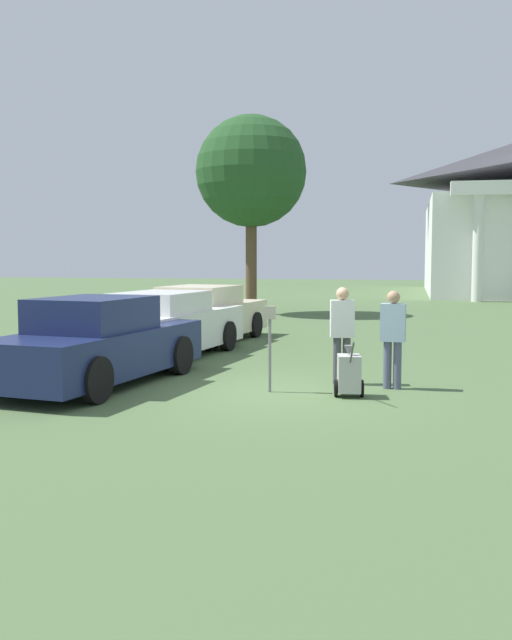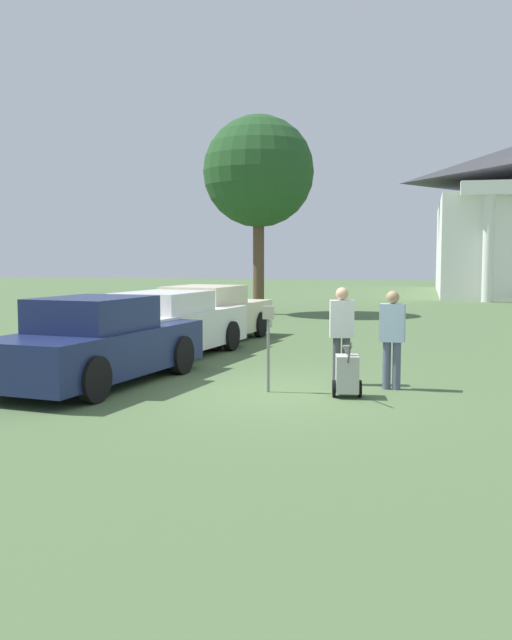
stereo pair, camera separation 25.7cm
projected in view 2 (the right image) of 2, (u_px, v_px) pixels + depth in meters
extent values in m
plane|color=#4C663D|center=(267.00, 392.00, 12.04)|extent=(120.00, 120.00, 0.00)
cube|color=#19234C|center=(100.00, 351.00, 12.75)|extent=(2.44, 4.98, 0.78)
cube|color=#19234C|center=(93.00, 314.00, 12.52)|extent=(1.85, 2.20, 0.58)
cylinder|color=black|center=(104.00, 351.00, 14.47)|extent=(0.28, 0.76, 0.74)
cylinder|color=black|center=(182.00, 355.00, 13.83)|extent=(0.28, 0.76, 0.74)
cylinder|color=black|center=(3.00, 373.00, 11.72)|extent=(0.28, 0.76, 0.74)
cylinder|color=black|center=(94.00, 380.00, 11.08)|extent=(0.28, 0.76, 0.74)
cube|color=silver|center=(168.00, 330.00, 16.12)|extent=(2.48, 5.35, 0.85)
cube|color=silver|center=(163.00, 302.00, 15.87)|extent=(1.86, 2.36, 0.45)
cylinder|color=black|center=(167.00, 333.00, 17.94)|extent=(0.28, 0.74, 0.72)
cylinder|color=black|center=(231.00, 336.00, 17.31)|extent=(0.28, 0.74, 0.72)
cylinder|color=black|center=(95.00, 348.00, 14.97)|extent=(0.28, 0.74, 0.72)
cylinder|color=black|center=(168.00, 352.00, 14.34)|extent=(0.28, 0.74, 0.72)
cube|color=beige|center=(207.00, 319.00, 19.06)|extent=(2.55, 5.24, 0.82)
cube|color=beige|center=(204.00, 295.00, 18.81)|extent=(1.93, 2.32, 0.49)
cylinder|color=black|center=(202.00, 322.00, 20.86)|extent=(0.28, 0.73, 0.72)
cylinder|color=black|center=(260.00, 325.00, 20.19)|extent=(0.28, 0.73, 0.72)
cylinder|color=black|center=(148.00, 333.00, 17.96)|extent=(0.28, 0.73, 0.72)
cylinder|color=black|center=(214.00, 336.00, 17.30)|extent=(0.28, 0.73, 0.72)
cylinder|color=slate|center=(268.00, 356.00, 11.98)|extent=(0.05, 0.05, 1.23)
cube|color=gray|center=(268.00, 313.00, 11.92)|extent=(0.18, 0.09, 0.22)
cylinder|color=#3F3F47|center=(346.00, 361.00, 12.73)|extent=(0.14, 0.14, 0.84)
cylinder|color=#3F3F47|center=(337.00, 361.00, 12.74)|extent=(0.14, 0.14, 0.84)
cube|color=silver|center=(342.00, 319.00, 12.67)|extent=(0.46, 0.30, 0.67)
sphere|color=tan|center=(342.00, 294.00, 12.63)|extent=(0.23, 0.23, 0.23)
cylinder|color=#515670|center=(397.00, 366.00, 12.21)|extent=(0.14, 0.14, 0.82)
cylinder|color=#515670|center=(387.00, 365.00, 12.27)|extent=(0.14, 0.14, 0.82)
cube|color=#99B2CC|center=(392.00, 323.00, 12.17)|extent=(0.44, 0.26, 0.65)
sphere|color=tan|center=(393.00, 297.00, 12.14)|extent=(0.22, 0.22, 0.22)
cube|color=#B2B2AD|center=(347.00, 374.00, 11.56)|extent=(0.43, 0.50, 0.60)
cone|color=#59595B|center=(347.00, 351.00, 11.53)|extent=(0.18, 0.18, 0.16)
cylinder|color=#4C4C4C|center=(349.00, 353.00, 11.06)|extent=(0.13, 0.59, 0.43)
cylinder|color=black|center=(334.00, 388.00, 11.59)|extent=(0.10, 0.28, 0.28)
cylinder|color=black|center=(360.00, 389.00, 11.57)|extent=(0.10, 0.28, 0.28)
cylinder|color=white|center=(488.00, 249.00, 35.72)|extent=(0.56, 0.56, 5.36)
cylinder|color=brown|center=(259.00, 267.00, 28.19)|extent=(0.44, 0.44, 3.76)
sphere|color=#234C23|center=(259.00, 171.00, 27.86)|extent=(4.35, 4.35, 4.35)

